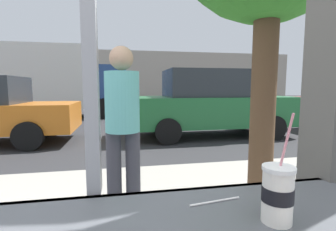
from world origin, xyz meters
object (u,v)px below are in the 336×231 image
at_px(pedestrian, 123,122).
at_px(box_truck, 47,80).
at_px(soda_cup_right, 278,193).
at_px(parked_car_green, 210,103).

bearing_deg(pedestrian, box_truck, 108.15).
relative_size(soda_cup_right, parked_car_green, 0.07).
bearing_deg(parked_car_green, soda_cup_right, -108.69).
bearing_deg(soda_cup_right, pedestrian, 103.74).
height_order(soda_cup_right, box_truck, box_truck).
xyz_separation_m(parked_car_green, pedestrian, (-2.46, -4.27, 0.13)).
bearing_deg(box_truck, pedestrian, -71.85).
bearing_deg(pedestrian, parked_car_green, 60.07).
bearing_deg(box_truck, parked_car_green, -44.43).
relative_size(parked_car_green, pedestrian, 2.76).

